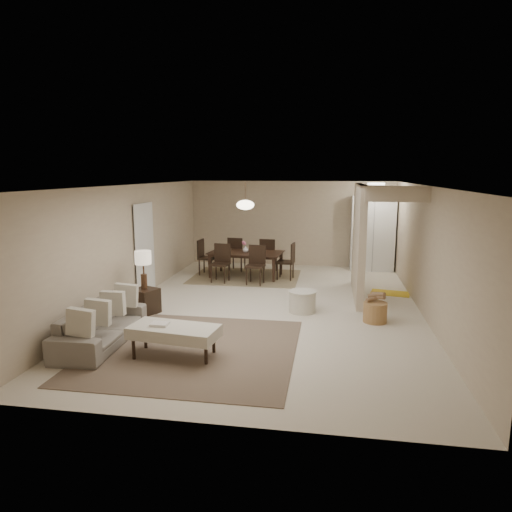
% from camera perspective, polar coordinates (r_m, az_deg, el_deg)
% --- Properties ---
extents(floor, '(9.00, 9.00, 0.00)m').
position_cam_1_polar(floor, '(9.48, 1.85, -6.46)').
color(floor, beige).
rests_on(floor, ground).
extents(ceiling, '(9.00, 9.00, 0.00)m').
position_cam_1_polar(ceiling, '(9.08, 1.94, 8.82)').
color(ceiling, white).
rests_on(ceiling, back_wall).
extents(back_wall, '(6.00, 0.00, 6.00)m').
position_cam_1_polar(back_wall, '(13.63, 4.37, 4.06)').
color(back_wall, '#BAA68D').
rests_on(back_wall, floor).
extents(left_wall, '(0.00, 9.00, 9.00)m').
position_cam_1_polar(left_wall, '(10.03, -15.36, 1.43)').
color(left_wall, '#BAA68D').
rests_on(left_wall, floor).
extents(right_wall, '(0.00, 9.00, 9.00)m').
position_cam_1_polar(right_wall, '(9.30, 20.54, 0.46)').
color(right_wall, '#BAA68D').
rests_on(right_wall, floor).
extents(partition, '(0.15, 2.50, 2.50)m').
position_cam_1_polar(partition, '(10.38, 12.72, 1.84)').
color(partition, '#BAA68D').
rests_on(partition, floor).
extents(doorway, '(0.04, 0.90, 2.04)m').
position_cam_1_polar(doorway, '(10.60, -13.81, 0.71)').
color(doorway, black).
rests_on(doorway, floor).
extents(pantry_cabinet, '(1.20, 0.55, 2.10)m').
position_cam_1_polar(pantry_cabinet, '(13.31, 14.36, 2.75)').
color(pantry_cabinet, white).
rests_on(pantry_cabinet, floor).
extents(flush_light, '(0.44, 0.44, 0.05)m').
position_cam_1_polar(flush_light, '(12.25, 14.80, 8.71)').
color(flush_light, white).
rests_on(flush_light, ceiling).
extents(living_rug, '(3.20, 3.20, 0.01)m').
position_cam_1_polar(living_rug, '(7.40, -7.84, -11.47)').
color(living_rug, brown).
rests_on(living_rug, floor).
extents(sofa, '(2.05, 0.87, 0.59)m').
position_cam_1_polar(sofa, '(7.88, -18.80, -8.34)').
color(sofa, slate).
rests_on(sofa, floor).
extents(ottoman_bench, '(1.40, 0.77, 0.48)m').
position_cam_1_polar(ottoman_bench, '(7.06, -10.21, -9.35)').
color(ottoman_bench, beige).
rests_on(ottoman_bench, living_rug).
extents(side_table, '(0.59, 0.59, 0.50)m').
position_cam_1_polar(side_table, '(9.30, -13.71, -5.51)').
color(side_table, black).
rests_on(side_table, floor).
extents(table_lamp, '(0.32, 0.32, 0.76)m').
position_cam_1_polar(table_lamp, '(9.11, -13.92, -0.61)').
color(table_lamp, '#4B3120').
rests_on(table_lamp, side_table).
extents(round_pouf, '(0.55, 0.55, 0.43)m').
position_cam_1_polar(round_pouf, '(9.19, 5.82, -5.68)').
color(round_pouf, beige).
rests_on(round_pouf, floor).
extents(wicker_basket, '(0.56, 0.56, 0.37)m').
position_cam_1_polar(wicker_basket, '(8.83, 14.67, -6.83)').
color(wicker_basket, '#94623B').
rests_on(wicker_basket, floor).
extents(dining_rug, '(2.80, 2.10, 0.01)m').
position_cam_1_polar(dining_rug, '(12.18, -1.31, -2.61)').
color(dining_rug, '#7F6F4F').
rests_on(dining_rug, floor).
extents(dining_table, '(2.01, 1.25, 0.67)m').
position_cam_1_polar(dining_table, '(12.11, -1.31, -1.09)').
color(dining_table, black).
rests_on(dining_table, dining_rug).
extents(dining_chairs, '(2.61, 1.99, 0.96)m').
position_cam_1_polar(dining_chairs, '(12.09, -1.32, -0.41)').
color(dining_chairs, black).
rests_on(dining_chairs, dining_rug).
extents(vase, '(0.17, 0.17, 0.17)m').
position_cam_1_polar(vase, '(12.04, -1.32, 0.87)').
color(vase, white).
rests_on(vase, dining_table).
extents(yellow_mat, '(0.95, 0.68, 0.01)m').
position_cam_1_polar(yellow_mat, '(11.01, 16.43, -4.46)').
color(yellow_mat, gold).
rests_on(yellow_mat, floor).
extents(pendant_light, '(0.46, 0.46, 0.71)m').
position_cam_1_polar(pendant_light, '(11.90, -1.34, 6.41)').
color(pendant_light, '#4B3120').
rests_on(pendant_light, ceiling).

